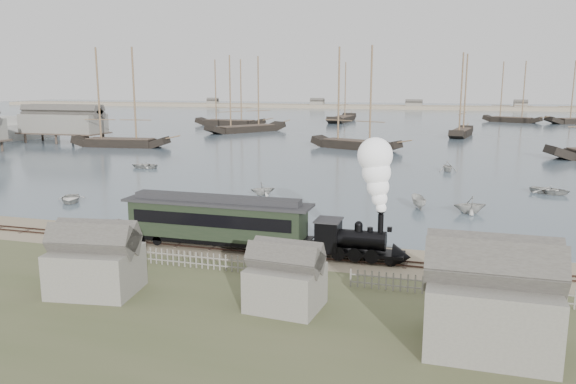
# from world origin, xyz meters

# --- Properties ---
(ground) EXTENTS (600.00, 600.00, 0.00)m
(ground) POSITION_xyz_m (0.00, 0.00, 0.00)
(ground) COLOR tan
(ground) RESTS_ON ground
(harbor_water) EXTENTS (600.00, 336.00, 0.06)m
(harbor_water) POSITION_xyz_m (0.00, 170.00, 0.03)
(harbor_water) COLOR #485B67
(harbor_water) RESTS_ON ground
(rail_track) EXTENTS (120.00, 1.80, 0.16)m
(rail_track) POSITION_xyz_m (0.00, -2.00, 0.04)
(rail_track) COLOR #3B2720
(rail_track) RESTS_ON ground
(picket_fence_west) EXTENTS (19.00, 0.10, 1.20)m
(picket_fence_west) POSITION_xyz_m (-6.50, -7.00, 0.00)
(picket_fence_west) COLOR slate
(picket_fence_west) RESTS_ON ground
(picket_fence_east) EXTENTS (15.00, 0.10, 1.20)m
(picket_fence_east) POSITION_xyz_m (12.50, -7.50, 0.00)
(picket_fence_east) COLOR slate
(picket_fence_east) RESTS_ON ground
(shed_left) EXTENTS (5.00, 4.00, 4.10)m
(shed_left) POSITION_xyz_m (-10.00, -13.00, 0.00)
(shed_left) COLOR slate
(shed_left) RESTS_ON ground
(shed_mid) EXTENTS (4.00, 3.50, 3.60)m
(shed_mid) POSITION_xyz_m (2.00, -12.00, 0.00)
(shed_mid) COLOR slate
(shed_mid) RESTS_ON ground
(shed_right) EXTENTS (6.00, 5.00, 5.10)m
(shed_right) POSITION_xyz_m (13.00, -14.00, 0.00)
(shed_right) COLOR slate
(shed_right) RESTS_ON ground
(far_spit) EXTENTS (500.00, 20.00, 1.80)m
(far_spit) POSITION_xyz_m (0.00, 250.00, 0.00)
(far_spit) COLOR tan
(far_spit) RESTS_ON ground
(locomotive) EXTENTS (7.00, 2.61, 8.73)m
(locomotive) POSITION_xyz_m (5.43, -2.00, 4.04)
(locomotive) COLOR black
(locomotive) RESTS_ON ground
(passenger_coach) EXTENTS (15.20, 2.93, 3.69)m
(passenger_coach) POSITION_xyz_m (-6.68, -2.00, 2.32)
(passenger_coach) COLOR black
(passenger_coach) RESTS_ON ground
(beached_dinghy) EXTENTS (4.38, 4.52, 0.76)m
(beached_dinghy) POSITION_xyz_m (-17.58, 1.04, 0.38)
(beached_dinghy) COLOR #B8B7AF
(beached_dinghy) RESTS_ON ground
(rowboat_0) EXTENTS (4.97, 4.57, 0.84)m
(rowboat_0) POSITION_xyz_m (-28.98, 9.19, 0.48)
(rowboat_0) COLOR #B8B7AF
(rowboat_0) RESTS_ON harbor_water
(rowboat_1) EXTENTS (3.66, 3.76, 1.51)m
(rowboat_1) POSITION_xyz_m (-10.14, 18.93, 0.81)
(rowboat_1) COLOR #B8B7AF
(rowboat_1) RESTS_ON harbor_water
(rowboat_2) EXTENTS (3.56, 2.12, 1.29)m
(rowboat_2) POSITION_xyz_m (7.62, 17.01, 0.71)
(rowboat_2) COLOR #B8B7AF
(rowboat_2) RESTS_ON harbor_water
(rowboat_3) EXTENTS (4.67, 5.30, 0.91)m
(rowboat_3) POSITION_xyz_m (21.92, 29.28, 0.52)
(rowboat_3) COLOR #B8B7AF
(rowboat_3) RESTS_ON harbor_water
(rowboat_4) EXTENTS (3.83, 4.09, 1.73)m
(rowboat_4) POSITION_xyz_m (12.69, 16.21, 0.93)
(rowboat_4) COLOR #B8B7AF
(rowboat_4) RESTS_ON harbor_water
(rowboat_6) EXTENTS (3.11, 4.24, 0.85)m
(rowboat_6) POSITION_xyz_m (-34.54, 33.74, 0.49)
(rowboat_6) COLOR #B8B7AF
(rowboat_6) RESTS_ON harbor_water
(rowboat_7) EXTENTS (3.72, 3.51, 1.56)m
(rowboat_7) POSITION_xyz_m (10.08, 43.39, 0.84)
(rowboat_7) COLOR #B8B7AF
(rowboat_7) RESTS_ON harbor_water
(schooner_0) EXTENTS (20.39, 6.88, 20.00)m
(schooner_0) POSITION_xyz_m (-54.40, 58.10, 10.06)
(schooner_0) COLOR black
(schooner_0) RESTS_ON harbor_water
(schooner_1) EXTENTS (17.54, 22.73, 20.00)m
(schooner_1) POSITION_xyz_m (-42.48, 98.73, 10.06)
(schooner_1) COLOR black
(schooner_1) RESTS_ON harbor_water
(schooner_2) EXTENTS (19.27, 11.16, 20.00)m
(schooner_2) POSITION_xyz_m (-7.99, 68.15, 10.06)
(schooner_2) COLOR black
(schooner_2) RESTS_ON harbor_water
(schooner_3) EXTENTS (6.60, 17.78, 20.00)m
(schooner_3) POSITION_xyz_m (12.26, 102.06, 10.06)
(schooner_3) COLOR black
(schooner_3) RESTS_ON harbor_water
(schooner_6) EXTENTS (22.25, 6.16, 20.00)m
(schooner_6) POSITION_xyz_m (-55.48, 118.87, 10.06)
(schooner_6) COLOR black
(schooner_6) RESTS_ON harbor_water
(schooner_7) EXTENTS (6.41, 24.72, 20.00)m
(schooner_7) POSITION_xyz_m (-26.07, 146.14, 10.06)
(schooner_7) COLOR black
(schooner_7) RESTS_ON harbor_water
(schooner_8) EXTENTS (18.74, 11.76, 20.00)m
(schooner_8) POSITION_xyz_m (28.52, 158.88, 10.06)
(schooner_8) COLOR black
(schooner_8) RESTS_ON harbor_water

